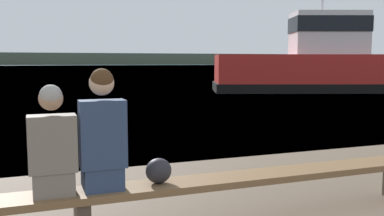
{
  "coord_description": "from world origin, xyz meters",
  "views": [
    {
      "loc": [
        -0.7,
        -0.2,
        1.63
      ],
      "look_at": [
        1.83,
        6.57,
        0.83
      ],
      "focal_mm": 40.0,
      "sensor_mm": 36.0,
      "label": 1
    }
  ],
  "objects": [
    {
      "name": "far_shoreline",
      "position": [
        0.0,
        195.65,
        2.53
      ],
      "size": [
        600.0,
        12.0,
        5.06
      ],
      "primitive_type": "cube",
      "color": "#424738",
      "rests_on": "ground"
    },
    {
      "name": "bench_main",
      "position": [
        -0.33,
        3.57,
        0.4
      ],
      "size": [
        7.88,
        0.4,
        0.48
      ],
      "color": "brown",
      "rests_on": "ground"
    },
    {
      "name": "person_right",
      "position": [
        -0.14,
        3.57,
        0.96
      ],
      "size": [
        0.4,
        0.39,
        1.08
      ],
      "color": "navy",
      "rests_on": "bench_main"
    },
    {
      "name": "tugboat_red",
      "position": [
        13.69,
        18.87,
        1.32
      ],
      "size": [
        11.56,
        7.12,
        7.28
      ],
      "rotation": [
        0.0,
        0.0,
        1.22
      ],
      "color": "red",
      "rests_on": "water_surface"
    },
    {
      "name": "person_left",
      "position": [
        -0.56,
        3.58,
        0.89
      ],
      "size": [
        0.4,
        0.39,
        0.95
      ],
      "color": "#70665B",
      "rests_on": "bench_main"
    },
    {
      "name": "shopping_bag",
      "position": [
        0.38,
        3.59,
        0.6
      ],
      "size": [
        0.25,
        0.22,
        0.24
      ],
      "color": "#232328",
      "rests_on": "bench_main"
    },
    {
      "name": "water_surface",
      "position": [
        0.0,
        126.18,
        0.0
      ],
      "size": [
        240.0,
        240.0,
        0.0
      ],
      "primitive_type": "plane",
      "color": "#5684A3",
      "rests_on": "ground"
    }
  ]
}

